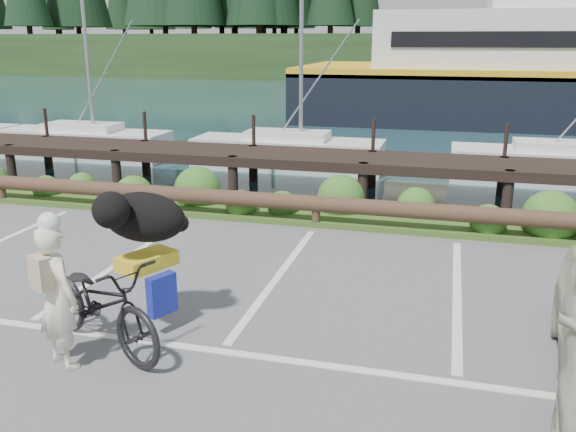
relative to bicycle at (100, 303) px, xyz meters
name	(u,v)px	position (x,y,z in m)	size (l,w,h in m)	color
ground	(234,336)	(1.36, 0.65, -0.56)	(72.00, 72.00, 0.00)	#545456
harbor_backdrop	(439,66)	(1.75, 79.12, -0.56)	(170.00, 160.00, 30.00)	#1A363F
vegetation_strip	(323,214)	(1.36, 5.95, -0.51)	(34.00, 1.60, 0.10)	#3D5B21
log_rail	(316,226)	(1.36, 5.25, -0.56)	(32.00, 0.30, 0.60)	#443021
bicycle	(100,303)	(0.00, 0.00, 0.00)	(0.74, 2.13, 1.12)	black
cyclist	(57,297)	(-0.21, -0.45, 0.24)	(0.58, 0.38, 1.60)	#EEE6CA
dog	(144,217)	(0.29, 0.62, 0.86)	(1.04, 0.51, 0.60)	black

